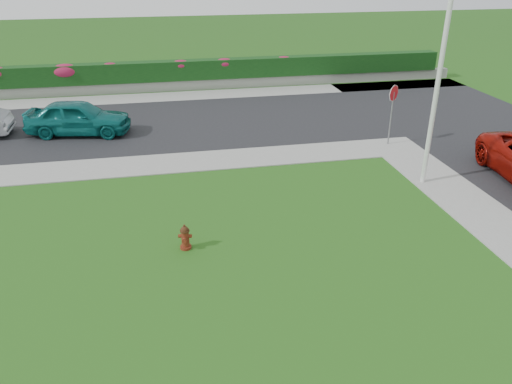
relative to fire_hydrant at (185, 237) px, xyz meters
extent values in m
plane|color=black|center=(2.13, -2.75, -0.35)|extent=(120.00, 120.00, 0.00)
cube|color=black|center=(-2.87, 11.25, -0.33)|extent=(26.00, 8.00, 0.04)
cube|color=gray|center=(-3.87, 6.25, -0.33)|extent=(24.00, 2.00, 0.04)
cube|color=gray|center=(9.13, 6.25, -0.33)|extent=(2.00, 2.00, 0.04)
cube|color=gray|center=(1.13, 16.25, -0.33)|extent=(34.00, 2.00, 0.04)
cube|color=gray|center=(1.13, 17.75, -0.05)|extent=(34.00, 0.40, 0.60)
cube|color=black|center=(1.13, 17.85, 0.80)|extent=(32.00, 0.90, 1.10)
cylinder|color=#4F0E0C|center=(0.00, 0.01, -0.31)|extent=(0.31, 0.31, 0.07)
cylinder|color=#4F0E0C|center=(0.00, 0.01, -0.03)|extent=(0.21, 0.21, 0.48)
cylinder|color=black|center=(0.00, 0.01, 0.20)|extent=(0.26, 0.26, 0.05)
sphere|color=black|center=(0.00, 0.01, 0.23)|extent=(0.21, 0.21, 0.21)
cylinder|color=black|center=(0.00, 0.01, 0.35)|extent=(0.06, 0.06, 0.06)
cylinder|color=#4F0E0C|center=(-0.13, 0.04, 0.04)|extent=(0.11, 0.12, 0.10)
cylinder|color=#4F0E0C|center=(0.14, -0.02, 0.04)|extent=(0.11, 0.12, 0.10)
cylinder|color=#4F0E0C|center=(-0.03, -0.13, -0.02)|extent=(0.16, 0.14, 0.14)
imported|color=#0C5F5B|center=(-3.91, 10.49, 0.46)|extent=(4.72, 2.58, 1.52)
cylinder|color=silver|center=(8.50, 2.73, 2.96)|extent=(0.16, 0.16, 6.62)
cylinder|color=slate|center=(8.98, 6.60, 0.78)|extent=(0.06, 0.06, 2.25)
cylinder|color=#AB0B16|center=(8.98, 6.60, 1.86)|extent=(0.55, 0.40, 0.66)
cylinder|color=white|center=(8.98, 6.60, 1.86)|extent=(0.58, 0.41, 0.70)
ellipsoid|color=#A91D4D|center=(-5.34, 17.75, 1.05)|extent=(1.56, 1.00, 0.78)
ellipsoid|color=#A91D4D|center=(-2.89, 17.75, 1.15)|extent=(1.05, 0.68, 0.53)
ellipsoid|color=#A91D4D|center=(1.07, 17.75, 1.12)|extent=(1.16, 0.75, 0.58)
ellipsoid|color=#A91D4D|center=(3.63, 17.75, 1.12)|extent=(1.18, 0.76, 0.59)
ellipsoid|color=#A91D4D|center=(7.24, 17.75, 1.15)|extent=(1.05, 0.67, 0.52)
camera|label=1|loc=(-0.41, -11.81, 6.94)|focal=35.00mm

